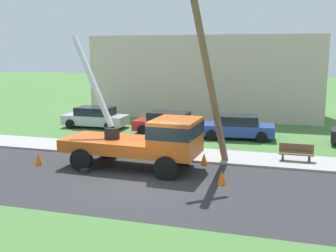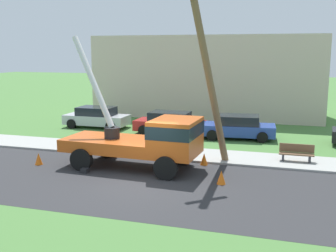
{
  "view_description": "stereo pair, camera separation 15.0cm",
  "coord_description": "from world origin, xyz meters",
  "px_view_note": "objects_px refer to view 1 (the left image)",
  "views": [
    {
      "loc": [
        5.52,
        -14.96,
        5.29
      ],
      "look_at": [
        0.27,
        2.85,
        1.86
      ],
      "focal_mm": 44.12,
      "sensor_mm": 36.0,
      "label": 1
    },
    {
      "loc": [
        5.67,
        -14.92,
        5.29
      ],
      "look_at": [
        0.27,
        2.85,
        1.86
      ],
      "focal_mm": 44.12,
      "sensor_mm": 36.0,
      "label": 2
    }
  ],
  "objects_px": {
    "utility_truck": "(148,138)",
    "parked_sedan_blue": "(237,127)",
    "leaning_utility_pole": "(207,68)",
    "traffic_cone_ahead": "(222,177)",
    "parked_sedan_silver": "(95,117)",
    "park_bench": "(296,153)",
    "traffic_cone_curbside": "(204,159)",
    "parked_sedan_red": "(169,123)",
    "traffic_cone_behind": "(38,159)"
  },
  "relations": [
    {
      "from": "traffic_cone_behind",
      "to": "leaning_utility_pole",
      "type": "bearing_deg",
      "value": 16.07
    },
    {
      "from": "leaning_utility_pole",
      "to": "parked_sedan_red",
      "type": "xyz_separation_m",
      "value": [
        -3.68,
        6.49,
        -3.79
      ]
    },
    {
      "from": "traffic_cone_ahead",
      "to": "parked_sedan_silver",
      "type": "height_order",
      "value": "parked_sedan_silver"
    },
    {
      "from": "utility_truck",
      "to": "parked_sedan_red",
      "type": "relative_size",
      "value": 1.52
    },
    {
      "from": "traffic_cone_ahead",
      "to": "parked_sedan_blue",
      "type": "height_order",
      "value": "parked_sedan_blue"
    },
    {
      "from": "utility_truck",
      "to": "parked_sedan_blue",
      "type": "xyz_separation_m",
      "value": [
        2.99,
        7.7,
        -0.7
      ]
    },
    {
      "from": "traffic_cone_behind",
      "to": "parked_sedan_silver",
      "type": "height_order",
      "value": "parked_sedan_silver"
    },
    {
      "from": "traffic_cone_ahead",
      "to": "parked_sedan_blue",
      "type": "xyz_separation_m",
      "value": [
        -0.51,
        8.87,
        0.43
      ]
    },
    {
      "from": "utility_truck",
      "to": "traffic_cone_behind",
      "type": "bearing_deg",
      "value": -170.96
    },
    {
      "from": "parked_sedan_silver",
      "to": "parked_sedan_red",
      "type": "xyz_separation_m",
      "value": [
        5.51,
        -0.75,
        0.0
      ]
    },
    {
      "from": "leaning_utility_pole",
      "to": "parked_sedan_blue",
      "type": "xyz_separation_m",
      "value": [
        0.65,
        6.36,
        -3.79
      ]
    },
    {
      "from": "leaning_utility_pole",
      "to": "parked_sedan_silver",
      "type": "distance_m",
      "value": 12.31
    },
    {
      "from": "leaning_utility_pole",
      "to": "traffic_cone_ahead",
      "type": "height_order",
      "value": "leaning_utility_pole"
    },
    {
      "from": "parked_sedan_silver",
      "to": "parked_sedan_blue",
      "type": "relative_size",
      "value": 0.97
    },
    {
      "from": "traffic_cone_curbside",
      "to": "parked_sedan_silver",
      "type": "relative_size",
      "value": 0.13
    },
    {
      "from": "leaning_utility_pole",
      "to": "parked_sedan_blue",
      "type": "bearing_deg",
      "value": 84.18
    },
    {
      "from": "traffic_cone_behind",
      "to": "parked_sedan_blue",
      "type": "xyz_separation_m",
      "value": [
        8.15,
        8.52,
        0.43
      ]
    },
    {
      "from": "traffic_cone_ahead",
      "to": "traffic_cone_behind",
      "type": "xyz_separation_m",
      "value": [
        -8.66,
        0.35,
        0.0
      ]
    },
    {
      "from": "utility_truck",
      "to": "leaning_utility_pole",
      "type": "relative_size",
      "value": 0.77
    },
    {
      "from": "traffic_cone_ahead",
      "to": "traffic_cone_curbside",
      "type": "xyz_separation_m",
      "value": [
        -1.24,
        2.55,
        0.0
      ]
    },
    {
      "from": "parked_sedan_red",
      "to": "leaning_utility_pole",
      "type": "bearing_deg",
      "value": -60.41
    },
    {
      "from": "leaning_utility_pole",
      "to": "parked_sedan_red",
      "type": "height_order",
      "value": "leaning_utility_pole"
    },
    {
      "from": "traffic_cone_curbside",
      "to": "leaning_utility_pole",
      "type": "bearing_deg",
      "value": -23.77
    },
    {
      "from": "parked_sedan_silver",
      "to": "leaning_utility_pole",
      "type": "bearing_deg",
      "value": -38.22
    },
    {
      "from": "traffic_cone_ahead",
      "to": "parked_sedan_silver",
      "type": "bearing_deg",
      "value": 136.72
    },
    {
      "from": "utility_truck",
      "to": "parked_sedan_red",
      "type": "height_order",
      "value": "utility_truck"
    },
    {
      "from": "parked_sedan_silver",
      "to": "parked_sedan_blue",
      "type": "xyz_separation_m",
      "value": [
        9.85,
        -0.88,
        0.0
      ]
    },
    {
      "from": "parked_sedan_silver",
      "to": "park_bench",
      "type": "relative_size",
      "value": 2.76
    },
    {
      "from": "traffic_cone_curbside",
      "to": "parked_sedan_red",
      "type": "height_order",
      "value": "parked_sedan_red"
    },
    {
      "from": "leaning_utility_pole",
      "to": "parked_sedan_blue",
      "type": "relative_size",
      "value": 1.93
    },
    {
      "from": "utility_truck",
      "to": "leaning_utility_pole",
      "type": "bearing_deg",
      "value": 29.74
    },
    {
      "from": "parked_sedan_silver",
      "to": "park_bench",
      "type": "xyz_separation_m",
      "value": [
        13.23,
        -5.61,
        -0.25
      ]
    },
    {
      "from": "utility_truck",
      "to": "traffic_cone_behind",
      "type": "relative_size",
      "value": 12.06
    },
    {
      "from": "utility_truck",
      "to": "parked_sedan_blue",
      "type": "height_order",
      "value": "utility_truck"
    },
    {
      "from": "utility_truck",
      "to": "traffic_cone_ahead",
      "type": "xyz_separation_m",
      "value": [
        3.5,
        -1.17,
        -1.13
      ]
    },
    {
      "from": "parked_sedan_red",
      "to": "parked_sedan_blue",
      "type": "distance_m",
      "value": 4.33
    },
    {
      "from": "traffic_cone_ahead",
      "to": "parked_sedan_silver",
      "type": "relative_size",
      "value": 0.13
    },
    {
      "from": "parked_sedan_red",
      "to": "parked_sedan_blue",
      "type": "height_order",
      "value": "same"
    },
    {
      "from": "traffic_cone_behind",
      "to": "parked_sedan_silver",
      "type": "bearing_deg",
      "value": 100.24
    },
    {
      "from": "traffic_cone_behind",
      "to": "park_bench",
      "type": "height_order",
      "value": "park_bench"
    },
    {
      "from": "leaning_utility_pole",
      "to": "traffic_cone_curbside",
      "type": "distance_m",
      "value": 4.23
    },
    {
      "from": "traffic_cone_behind",
      "to": "parked_sedan_blue",
      "type": "relative_size",
      "value": 0.12
    },
    {
      "from": "traffic_cone_behind",
      "to": "parked_sedan_red",
      "type": "height_order",
      "value": "parked_sedan_red"
    },
    {
      "from": "leaning_utility_pole",
      "to": "utility_truck",
      "type": "bearing_deg",
      "value": -150.26
    },
    {
      "from": "leaning_utility_pole",
      "to": "park_bench",
      "type": "xyz_separation_m",
      "value": [
        4.03,
        1.63,
        -4.04
      ]
    },
    {
      "from": "traffic_cone_behind",
      "to": "parked_sedan_blue",
      "type": "distance_m",
      "value": 11.8
    },
    {
      "from": "traffic_cone_curbside",
      "to": "parked_sedan_red",
      "type": "relative_size",
      "value": 0.13
    },
    {
      "from": "park_bench",
      "to": "traffic_cone_ahead",
      "type": "bearing_deg",
      "value": -124.74
    },
    {
      "from": "park_bench",
      "to": "utility_truck",
      "type": "bearing_deg",
      "value": -155.01
    },
    {
      "from": "leaning_utility_pole",
      "to": "parked_sedan_blue",
      "type": "height_order",
      "value": "leaning_utility_pole"
    }
  ]
}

